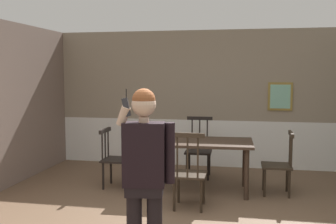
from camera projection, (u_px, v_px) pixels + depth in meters
name	position (u px, v px, depth m)	size (l,w,h in m)	color
room_back_partition	(207.00, 101.00, 7.66)	(5.95, 0.17, 2.62)	gray
dining_table	(195.00, 147.00, 6.05)	(1.77, 0.95, 0.78)	#38281E
chair_near_window	(189.00, 173.00, 5.25)	(0.44, 0.44, 1.05)	#2D2319
chair_by_doorway	(199.00, 149.00, 6.88)	(0.46, 0.46, 1.04)	black
chair_at_table_head	(115.00, 158.00, 6.26)	(0.45, 0.45, 0.93)	black
chair_opposite_corner	(279.00, 164.00, 5.88)	(0.43, 0.43, 0.94)	#2D2319
person_figure	(145.00, 169.00, 3.52)	(0.53, 0.25, 1.67)	black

